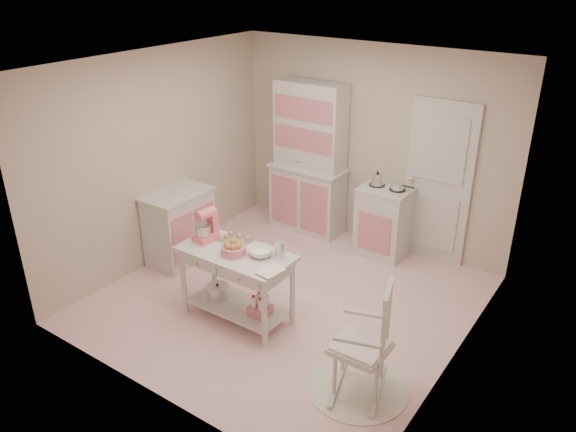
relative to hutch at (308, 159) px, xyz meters
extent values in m
plane|color=pink|center=(0.80, -1.66, -1.04)|extent=(3.80, 3.80, 0.00)
cube|color=white|center=(0.80, -1.66, 1.56)|extent=(3.80, 3.80, 0.04)
cube|color=beige|center=(0.80, 0.24, 0.26)|extent=(3.80, 0.04, 2.60)
cube|color=beige|center=(0.80, -3.56, 0.26)|extent=(3.80, 0.04, 2.60)
cube|color=beige|center=(-1.10, -1.66, 0.26)|extent=(0.04, 3.80, 2.60)
cube|color=beige|center=(2.70, -1.66, 0.26)|extent=(0.04, 3.80, 2.60)
cube|color=silver|center=(1.75, 0.21, -0.02)|extent=(0.82, 0.05, 2.04)
cube|color=silver|center=(0.00, 0.00, 0.00)|extent=(1.06, 0.50, 2.08)
cube|color=silver|center=(1.20, -0.05, -0.58)|extent=(0.62, 0.57, 0.92)
cube|color=silver|center=(-0.83, -1.67, -0.58)|extent=(0.54, 0.84, 0.92)
cylinder|color=white|center=(2.15, -2.48, -1.03)|extent=(0.92, 0.92, 0.01)
cube|color=silver|center=(2.15, -2.48, -0.49)|extent=(0.67, 0.83, 1.10)
cube|color=silver|center=(0.58, -2.25, -0.64)|extent=(1.20, 0.60, 0.80)
cube|color=#F96976|center=(0.16, -2.23, -0.07)|extent=(0.23, 0.30, 0.34)
cube|color=silver|center=(0.43, -2.07, -0.23)|extent=(0.34, 0.24, 0.02)
cylinder|color=#CD7685|center=(0.60, -2.30, -0.19)|extent=(0.25, 0.25, 0.09)
imported|color=white|center=(0.84, -2.17, -0.20)|extent=(0.25, 0.25, 0.08)
cylinder|color=silver|center=(1.02, -2.09, -0.16)|extent=(0.10, 0.10, 0.17)
imported|color=white|center=(1.03, -2.37, -0.23)|extent=(0.21, 0.27, 0.02)
camera|label=1|loc=(3.87, -6.06, 2.49)|focal=35.00mm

